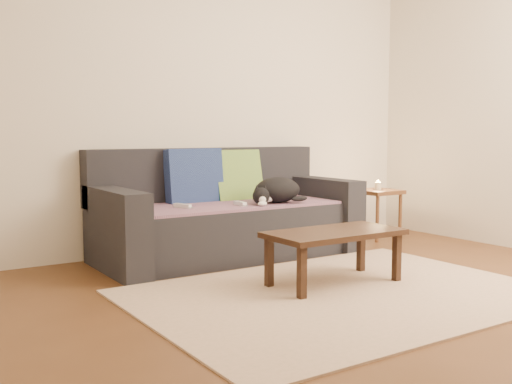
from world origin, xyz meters
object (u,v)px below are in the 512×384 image
(coffee_table, at_px, (334,237))
(wii_remote_b, at_px, (240,203))
(wii_remote_a, at_px, (182,206))
(side_table, at_px, (378,198))
(sofa, at_px, (226,218))
(cat, at_px, (276,191))

(coffee_table, bearing_deg, wii_remote_b, 98.03)
(wii_remote_a, relative_size, wii_remote_b, 1.00)
(wii_remote_a, height_order, side_table, wii_remote_a)
(sofa, relative_size, coffee_table, 2.32)
(wii_remote_b, bearing_deg, cat, -90.62)
(wii_remote_b, bearing_deg, side_table, -81.75)
(wii_remote_b, bearing_deg, wii_remote_a, 78.78)
(sofa, bearing_deg, cat, -40.67)
(sofa, bearing_deg, wii_remote_b, -94.16)
(sofa, distance_m, wii_remote_b, 0.29)
(cat, xyz_separation_m, wii_remote_b, (-0.33, 0.02, -0.08))
(wii_remote_a, bearing_deg, coffee_table, -175.01)
(wii_remote_a, bearing_deg, sofa, -95.85)
(cat, bearing_deg, wii_remote_a, -171.66)
(wii_remote_a, distance_m, coffee_table, 1.21)
(wii_remote_b, distance_m, coffee_table, 0.97)
(cat, bearing_deg, coffee_table, -84.40)
(cat, bearing_deg, wii_remote_b, -165.53)
(sofa, bearing_deg, wii_remote_a, -162.38)
(sofa, bearing_deg, coffee_table, -84.49)
(cat, distance_m, side_table, 1.33)
(side_table, height_order, coffee_table, side_table)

